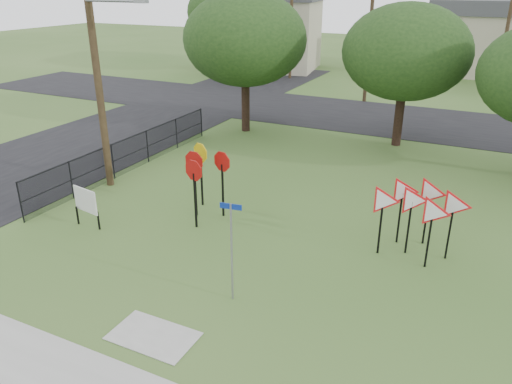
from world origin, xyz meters
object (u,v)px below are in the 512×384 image
(street_name_sign, at_px, (232,245))
(info_board, at_px, (85,201))
(stop_sign_cluster, at_px, (203,168))
(yield_sign_cluster, at_px, (418,203))

(street_name_sign, height_order, info_board, street_name_sign)
(street_name_sign, height_order, stop_sign_cluster, street_name_sign)
(street_name_sign, distance_m, stop_sign_cluster, 5.15)
(info_board, bearing_deg, yield_sign_cluster, 16.61)
(info_board, bearing_deg, stop_sign_cluster, 39.08)
(street_name_sign, relative_size, stop_sign_cluster, 1.14)
(street_name_sign, bearing_deg, yield_sign_cluster, 50.23)
(yield_sign_cluster, relative_size, info_board, 2.06)
(stop_sign_cluster, bearing_deg, street_name_sign, -50.48)
(stop_sign_cluster, relative_size, info_board, 1.72)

